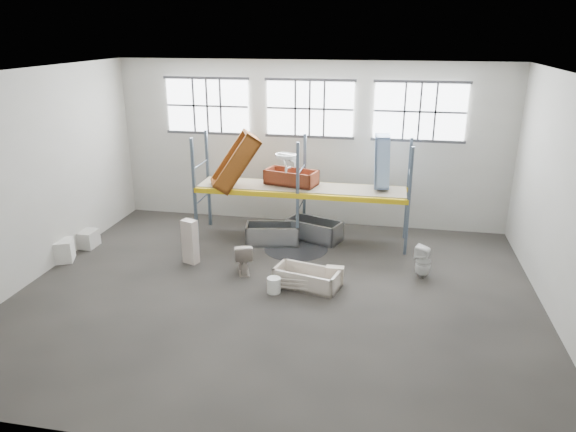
% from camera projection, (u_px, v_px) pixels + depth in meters
% --- Properties ---
extents(floor, '(12.00, 10.00, 0.10)m').
position_uv_depth(floor, '(276.00, 295.00, 12.33)').
color(floor, '#49443F').
rests_on(floor, ground).
extents(ceiling, '(12.00, 10.00, 0.10)m').
position_uv_depth(ceiling, '(274.00, 71.00, 10.62)').
color(ceiling, silver).
rests_on(ceiling, ground).
extents(wall_back, '(12.00, 0.10, 5.00)m').
position_uv_depth(wall_back, '(310.00, 144.00, 16.15)').
color(wall_back, '#B7B4A8').
rests_on(wall_back, ground).
extents(wall_front, '(12.00, 0.10, 5.00)m').
position_uv_depth(wall_front, '(192.00, 303.00, 6.81)').
color(wall_front, beige).
rests_on(wall_front, ground).
extents(wall_left, '(0.10, 10.00, 5.00)m').
position_uv_depth(wall_left, '(28.00, 177.00, 12.55)').
color(wall_left, '#A7A49A').
rests_on(wall_left, ground).
extents(wall_right, '(0.10, 10.00, 5.00)m').
position_uv_depth(wall_right, '(574.00, 208.00, 10.40)').
color(wall_right, beige).
rests_on(wall_right, ground).
extents(window_left, '(2.60, 0.04, 1.60)m').
position_uv_depth(window_left, '(207.00, 106.00, 16.24)').
color(window_left, white).
rests_on(window_left, wall_back).
extents(window_mid, '(2.60, 0.04, 1.60)m').
position_uv_depth(window_mid, '(310.00, 109.00, 15.67)').
color(window_mid, white).
rests_on(window_mid, wall_back).
extents(window_right, '(2.60, 0.04, 1.60)m').
position_uv_depth(window_right, '(420.00, 112.00, 15.10)').
color(window_right, white).
rests_on(window_right, wall_back).
extents(rack_upright_la, '(0.08, 0.08, 3.00)m').
position_uv_depth(rack_upright_la, '(194.00, 190.00, 15.03)').
color(rack_upright_la, slate).
rests_on(rack_upright_la, floor).
extents(rack_upright_lb, '(0.08, 0.08, 3.00)m').
position_uv_depth(rack_upright_lb, '(208.00, 179.00, 16.14)').
color(rack_upright_lb, slate).
rests_on(rack_upright_lb, floor).
extents(rack_upright_ma, '(0.08, 0.08, 3.00)m').
position_uv_depth(rack_upright_ma, '(298.00, 196.00, 14.49)').
color(rack_upright_ma, slate).
rests_on(rack_upright_ma, floor).
extents(rack_upright_mb, '(0.08, 0.08, 3.00)m').
position_uv_depth(rack_upright_mb, '(305.00, 184.00, 15.60)').
color(rack_upright_mb, slate).
rests_on(rack_upright_mb, floor).
extents(rack_upright_ra, '(0.08, 0.08, 3.00)m').
position_uv_depth(rack_upright_ra, '(409.00, 202.00, 13.96)').
color(rack_upright_ra, slate).
rests_on(rack_upright_ra, floor).
extents(rack_upright_rb, '(0.08, 0.08, 3.00)m').
position_uv_depth(rack_upright_rb, '(408.00, 189.00, 15.07)').
color(rack_upright_rb, slate).
rests_on(rack_upright_rb, floor).
extents(rack_beam_front, '(6.00, 0.10, 0.14)m').
position_uv_depth(rack_beam_front, '(298.00, 196.00, 14.49)').
color(rack_beam_front, yellow).
rests_on(rack_beam_front, floor).
extents(rack_beam_back, '(6.00, 0.10, 0.14)m').
position_uv_depth(rack_beam_back, '(305.00, 184.00, 15.60)').
color(rack_beam_back, yellow).
rests_on(rack_beam_back, floor).
extents(shelf_deck, '(5.90, 1.10, 0.03)m').
position_uv_depth(shelf_deck, '(301.00, 187.00, 15.02)').
color(shelf_deck, gray).
rests_on(shelf_deck, floor).
extents(wet_patch, '(1.80, 1.80, 0.00)m').
position_uv_depth(wet_patch, '(296.00, 249.00, 14.81)').
color(wet_patch, black).
rests_on(wet_patch, floor).
extents(bathtub_beige, '(1.65, 1.05, 0.45)m').
position_uv_depth(bathtub_beige, '(307.00, 278.00, 12.58)').
color(bathtub_beige, beige).
rests_on(bathtub_beige, floor).
extents(cistern_spare, '(0.43, 0.21, 0.41)m').
position_uv_depth(cistern_spare, '(335.00, 275.00, 12.62)').
color(cistern_spare, beige).
rests_on(cistern_spare, bathtub_beige).
extents(sink_in_tub, '(0.52, 0.52, 0.16)m').
position_uv_depth(sink_in_tub, '(292.00, 279.00, 12.66)').
color(sink_in_tub, beige).
rests_on(sink_in_tub, bathtub_beige).
extents(toilet_beige, '(0.69, 0.90, 0.81)m').
position_uv_depth(toilet_beige, '(243.00, 257.00, 13.28)').
color(toilet_beige, beige).
rests_on(toilet_beige, floor).
extents(cistern_tall, '(0.45, 0.36, 1.19)m').
position_uv_depth(cistern_tall, '(190.00, 242.00, 13.75)').
color(cistern_tall, beige).
rests_on(cistern_tall, floor).
extents(toilet_white, '(0.49, 0.49, 0.84)m').
position_uv_depth(toilet_white, '(423.00, 262.00, 12.99)').
color(toilet_white, white).
rests_on(toilet_white, floor).
extents(steel_tub_left, '(1.62, 0.97, 0.56)m').
position_uv_depth(steel_tub_left, '(273.00, 234.00, 15.13)').
color(steel_tub_left, '#B1B4B9').
rests_on(steel_tub_left, floor).
extents(steel_tub_right, '(1.73, 1.23, 0.58)m').
position_uv_depth(steel_tub_right, '(314.00, 230.00, 15.42)').
color(steel_tub_right, '#B8BBC0').
rests_on(steel_tub_right, floor).
extents(rust_tub_flat, '(1.61, 1.05, 0.42)m').
position_uv_depth(rust_tub_flat, '(291.00, 177.00, 15.13)').
color(rust_tub_flat, maroon).
rests_on(rust_tub_flat, shelf_deck).
extents(rust_tub_tilted, '(1.64, 1.32, 1.75)m').
position_uv_depth(rust_tub_tilted, '(236.00, 162.00, 14.89)').
color(rust_tub_tilted, '#934710').
rests_on(rust_tub_tilted, shelf_deck).
extents(sink_on_shelf, '(0.74, 0.66, 0.54)m').
position_uv_depth(sink_on_shelf, '(286.00, 171.00, 14.65)').
color(sink_on_shelf, white).
rests_on(sink_on_shelf, rust_tub_flat).
extents(blue_tub_upright, '(0.48, 0.70, 1.46)m').
position_uv_depth(blue_tub_upright, '(382.00, 161.00, 14.51)').
color(blue_tub_upright, '#8FAEDC').
rests_on(blue_tub_upright, shelf_deck).
extents(bucket, '(0.36, 0.36, 0.37)m').
position_uv_depth(bucket, '(274.00, 285.00, 12.30)').
color(bucket, white).
rests_on(bucket, floor).
extents(carton_near, '(0.85, 0.80, 0.58)m').
position_uv_depth(carton_near, '(60.00, 251.00, 13.95)').
color(carton_near, white).
rests_on(carton_near, floor).
extents(carton_far, '(0.57, 0.57, 0.47)m').
position_uv_depth(carton_far, '(86.00, 239.00, 14.89)').
color(carton_far, beige).
rests_on(carton_far, floor).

